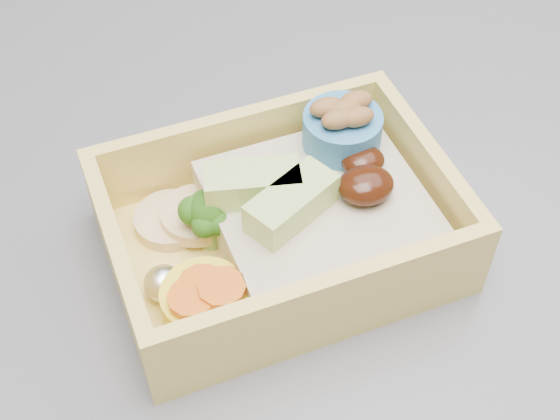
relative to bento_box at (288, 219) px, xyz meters
name	(u,v)px	position (x,y,z in m)	size (l,w,h in m)	color
bento_box	(288,219)	(0.00, 0.00, 0.00)	(0.19, 0.14, 0.07)	#E8CB60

